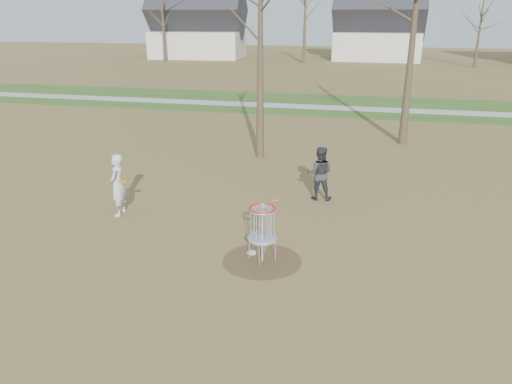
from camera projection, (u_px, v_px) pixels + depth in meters
ground at (262, 261)px, 11.32m from camera, size 160.00×160.00×0.00m
green_band at (337, 105)px, 30.55m from camera, size 160.00×8.00×0.01m
footpath at (336, 108)px, 29.63m from camera, size 160.00×1.50×0.01m
dirt_circle at (262, 261)px, 11.32m from camera, size 1.80×1.80×0.01m
player_standing at (118, 185)px, 13.65m from camera, size 0.49×0.68×1.73m
player_throwing at (320, 173)px, 14.84m from camera, size 0.82×0.66×1.62m
disc_grounded at (252, 253)px, 11.66m from camera, size 0.22×0.22×0.02m
discs_in_play at (198, 191)px, 12.53m from camera, size 4.44×0.67×0.07m
disc_golf_basket at (262, 224)px, 11.01m from camera, size 0.64×0.64×1.35m
bare_trees at (377, 13)px, 41.90m from camera, size 52.62×44.98×9.00m
houses_row at (399, 30)px, 57.32m from camera, size 56.51×10.01×7.26m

